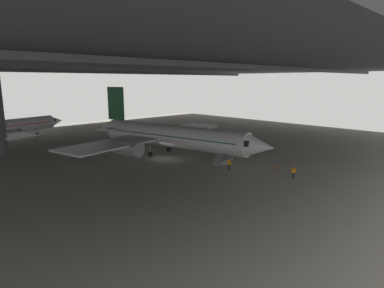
{
  "coord_description": "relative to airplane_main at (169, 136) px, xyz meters",
  "views": [
    {
      "loc": [
        -33.8,
        -39.85,
        12.47
      ],
      "look_at": [
        2.02,
        -3.64,
        2.54
      ],
      "focal_mm": 30.47,
      "sensor_mm": 36.0,
      "label": 1
    }
  ],
  "objects": [
    {
      "name": "ground_plane",
      "position": [
        -1.14,
        -0.93,
        -3.43
      ],
      "size": [
        110.0,
        110.0,
        0.0
      ],
      "primitive_type": "plane",
      "color": "gray"
    },
    {
      "name": "traffic_cone_orange",
      "position": [
        5.83,
        -17.2,
        -3.14
      ],
      "size": [
        0.36,
        0.36,
        0.6
      ],
      "color": "black",
      "rests_on": "ground_plane"
    },
    {
      "name": "crew_worker_near_nose",
      "position": [
        2.74,
        -21.27,
        -2.5
      ],
      "size": [
        0.43,
        0.4,
        1.64
      ],
      "color": "#232838",
      "rests_on": "ground_plane"
    },
    {
      "name": "crew_worker_by_stairs",
      "position": [
        0.03,
        -12.87,
        -2.45
      ],
      "size": [
        0.36,
        0.5,
        1.7
      ],
      "color": "#232838",
      "rests_on": "ground_plane"
    },
    {
      "name": "hangar_structure",
      "position": [
        -1.19,
        12.81,
        12.0
      ],
      "size": [
        121.0,
        99.0,
        16.05
      ],
      "color": "#4C4F54",
      "rests_on": "ground_plane"
    },
    {
      "name": "boarding_stairs",
      "position": [
        2.47,
        -9.75,
        -2.7
      ],
      "size": [
        4.36,
        2.19,
        4.63
      ],
      "color": "slate",
      "rests_on": "ground_plane"
    },
    {
      "name": "baggage_tug",
      "position": [
        5.54,
        11.81,
        -2.9
      ],
      "size": [
        1.3,
        2.21,
        0.9
      ],
      "color": "yellow",
      "rests_on": "ground_plane"
    },
    {
      "name": "airplane_main",
      "position": [
        0.0,
        0.0,
        0.0
      ],
      "size": [
        35.27,
        36.06,
        11.35
      ],
      "color": "white",
      "rests_on": "ground_plane"
    }
  ]
}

